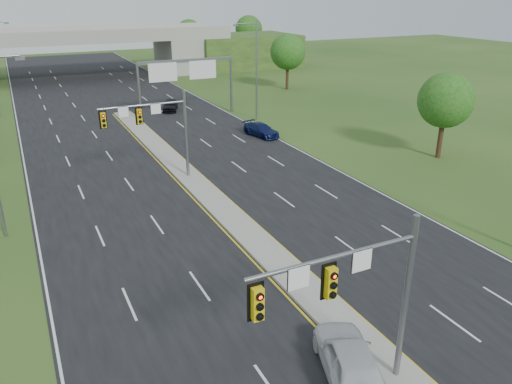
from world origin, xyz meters
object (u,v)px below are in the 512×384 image
at_px(signal_mast_far, 157,124).
at_px(signal_mast_near, 359,290).
at_px(car_white, 350,360).
at_px(overpass, 82,56).
at_px(car_far_b, 261,130).
at_px(sign_gantry, 185,72).
at_px(car_far_c, 170,105).

bearing_deg(signal_mast_far, signal_mast_near, -90.00).
distance_m(signal_mast_near, car_white, 3.98).
relative_size(overpass, car_white, 15.88).
relative_size(car_white, car_far_b, 1.13).
relative_size(sign_gantry, car_white, 2.30).
bearing_deg(car_far_c, car_white, -76.60).
bearing_deg(car_far_b, overpass, 89.86).
distance_m(signal_mast_far, sign_gantry, 21.91).
height_order(signal_mast_near, car_white, signal_mast_near).
bearing_deg(signal_mast_far, sign_gantry, 65.89).
distance_m(sign_gantry, overpass, 35.75).
bearing_deg(signal_mast_near, overpass, 88.38).
bearing_deg(signal_mast_far, car_far_b, 32.79).
bearing_deg(signal_mast_far, car_far_c, 71.41).
relative_size(sign_gantry, car_far_c, 2.81).
height_order(signal_mast_far, sign_gantry, signal_mast_far).
relative_size(signal_mast_far, car_far_b, 1.57).
height_order(signal_mast_near, overpass, overpass).
height_order(car_white, car_far_b, car_white).
bearing_deg(car_far_b, car_white, -124.08).
relative_size(signal_mast_far, sign_gantry, 0.60).
height_order(car_far_b, car_far_c, car_far_c).
bearing_deg(overpass, car_far_b, -77.02).
relative_size(car_far_b, car_far_c, 1.09).
distance_m(signal_mast_far, car_white, 24.48).
bearing_deg(sign_gantry, car_far_c, 103.60).
relative_size(signal_mast_near, signal_mast_far, 1.00).
bearing_deg(car_white, sign_gantry, -81.29).
height_order(signal_mast_near, signal_mast_far, same).
xyz_separation_m(car_white, car_far_b, (12.47, 32.55, -0.21)).
distance_m(signal_mast_near, car_far_b, 36.07).
xyz_separation_m(overpass, car_far_c, (5.75, -31.23, -2.83)).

